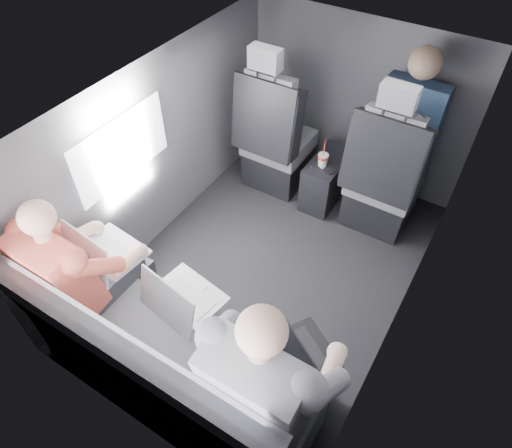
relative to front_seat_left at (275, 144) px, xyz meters
The scene contains 19 objects.
floor 1.03m from the front_seat_left, 61.81° to the right, with size 2.60×2.60×0.00m, color black.
ceiling 1.34m from the front_seat_left, 61.81° to the right, with size 2.60×2.60×0.00m, color #B2B2AD.
panel_left 0.99m from the front_seat_left, 118.19° to the right, with size 0.02×2.60×1.35m, color #56565B.
panel_right 1.61m from the front_seat_left, 31.88° to the right, with size 0.02×2.60×1.35m, color #56565B.
panel_front 0.70m from the front_seat_left, 45.65° to the left, with size 1.80×0.02×1.35m, color #56565B.
panel_back 2.20m from the front_seat_left, 78.12° to the right, with size 1.80×0.02×1.35m, color #56565B.
side_window 1.32m from the front_seat_left, 110.67° to the right, with size 0.02×0.75×0.42m, color white.
seatbelt 1.00m from the front_seat_left, 10.68° to the right, with size 0.05×0.01×0.65m, color black.
front_seat_left is the anchor object (origin of this frame).
front_seat_right 0.90m from the front_seat_left, ahead, with size 0.52×0.58×1.26m.
center_console 0.49m from the front_seat_left, ahead, with size 0.24×0.48×0.41m.
rear_bench 1.96m from the front_seat_left, 76.69° to the right, with size 1.60×0.57×0.92m.
soda_cup 0.45m from the front_seat_left, ahead, with size 0.08×0.08×0.24m.
laptop_white 1.69m from the front_seat_left, 95.30° to the right, with size 0.39×0.38×0.27m.
laptop_silver 1.74m from the front_seat_left, 76.38° to the right, with size 0.40×0.38×0.26m.
laptop_black 1.96m from the front_seat_left, 56.22° to the right, with size 0.36×0.40×0.22m.
passenger_rear_left 1.83m from the front_seat_left, 95.20° to the right, with size 0.48×0.61×1.20m.
passenger_rear_right 2.09m from the front_seat_left, 60.49° to the right, with size 0.54×0.65×1.28m.
passenger_front_right 1.01m from the front_seat_left, 15.80° to the left, with size 0.43×0.43×0.89m.
Camera 1 is at (0.99, -1.78, 2.57)m, focal length 32.00 mm.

